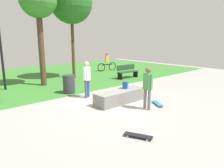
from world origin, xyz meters
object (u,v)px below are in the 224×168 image
park_bench_near_path (127,71)px  skater_performing_trick (148,85)px  backpack_on_ledge (125,85)px  tree_broad_elm (38,1)px  skateboard_spare (138,136)px  cyclist_on_bicycle (107,63)px  tree_slender_maple (71,3)px  skater_watching (87,77)px  trash_bin (69,84)px  concrete_ledge (120,96)px  skateboard_by_ledge (157,103)px

park_bench_near_path → skater_performing_trick: bearing=-129.1°
backpack_on_ledge → tree_broad_elm: (-1.45, 5.27, 3.96)m
skateboard_spare → cyclist_on_bicycle: (7.25, 9.83, 0.57)m
tree_broad_elm → tree_slender_maple: bearing=17.5°
tree_broad_elm → cyclist_on_bicycle: 7.73m
backpack_on_ledge → skater_watching: skater_watching is taller
trash_bin → cyclist_on_bicycle: bearing=34.9°
concrete_ledge → skateboard_by_ledge: (0.91, -1.26, -0.20)m
backpack_on_ledge → skateboard_spare: 3.70m
backpack_on_ledge → park_bench_near_path: park_bench_near_path is taller
park_bench_near_path → tree_slender_maple: tree_slender_maple is taller
skater_performing_trick → tree_broad_elm: (-1.20, 6.70, 3.69)m
tree_broad_elm → trash_bin: tree_broad_elm is taller
skater_watching → backpack_on_ledge: bearing=-54.5°
concrete_ledge → skateboard_by_ledge: 1.57m
concrete_ledge → trash_bin: trash_bin is taller
tree_broad_elm → trash_bin: size_ratio=6.31×
backpack_on_ledge → tree_slender_maple: bearing=48.6°
backpack_on_ledge → tree_broad_elm: bearing=74.3°
trash_bin → concrete_ledge: bearing=-73.5°
trash_bin → cyclist_on_bicycle: cyclist_on_bicycle is taller
skater_performing_trick → tree_slender_maple: (1.36, 7.51, 4.00)m
park_bench_near_path → tree_broad_elm: 6.93m
park_bench_near_path → trash_bin: (-5.09, -0.87, -0.02)m
backpack_on_ledge → tree_broad_elm: size_ratio=0.06×
skater_performing_trick → trash_bin: 4.30m
tree_slender_maple → cyclist_on_bicycle: 5.84m
skater_performing_trick → skater_watching: size_ratio=0.98×
backpack_on_ledge → park_bench_near_path: size_ratio=0.20×
tree_slender_maple → backpack_on_ledge: bearing=-100.3°
park_bench_near_path → skater_watching: bearing=-156.3°
concrete_ledge → backpack_on_ledge: (0.42, 0.13, 0.42)m
skateboard_by_ledge → park_bench_near_path: size_ratio=0.49×
park_bench_near_path → tree_slender_maple: (-2.73, 2.49, 4.48)m
concrete_ledge → tree_broad_elm: 7.03m
backpack_on_ledge → tree_slender_maple: 7.51m
skater_performing_trick → tree_slender_maple: size_ratio=0.26×
concrete_ledge → tree_broad_elm: tree_broad_elm is taller
backpack_on_ledge → cyclist_on_bicycle: size_ratio=0.18×
backpack_on_ledge → skater_performing_trick: 1.48m
backpack_on_ledge → trash_bin: bearing=83.8°
skater_performing_trick → park_bench_near_path: skater_performing_trick is taller
cyclist_on_bicycle → concrete_ledge: bearing=-126.7°
skater_performing_trick → trash_bin: size_ratio=1.79×
skater_watching → skater_performing_trick: bearing=-74.8°
tree_slender_maple → park_bench_near_path: bearing=-42.4°
skateboard_spare → park_bench_near_path: (6.16, 6.39, 0.42)m
skater_performing_trick → skateboard_spare: 2.64m
tree_slender_maple → tree_broad_elm: bearing=-162.5°
skater_performing_trick → cyclist_on_bicycle: skater_performing_trick is taller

